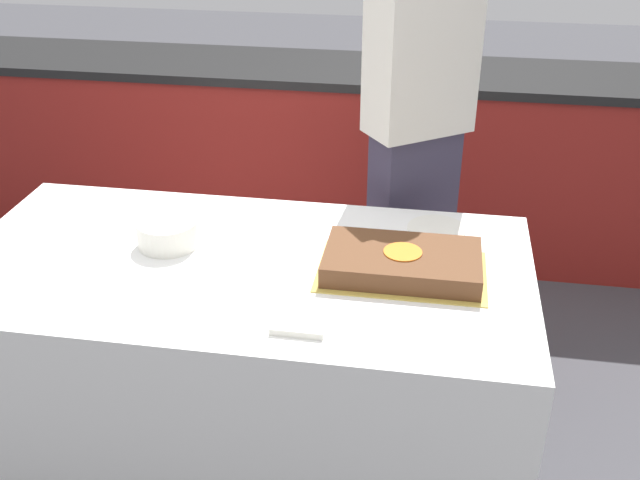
# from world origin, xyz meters

# --- Properties ---
(ground_plane) EXTENTS (14.00, 14.00, 0.00)m
(ground_plane) POSITION_xyz_m (0.00, 0.00, 0.00)
(ground_plane) COLOR #424247
(back_counter) EXTENTS (4.40, 0.58, 0.92)m
(back_counter) POSITION_xyz_m (0.00, 1.53, 0.46)
(back_counter) COLOR maroon
(back_counter) RESTS_ON ground_plane
(dining_table) EXTENTS (1.79, 0.91, 0.72)m
(dining_table) POSITION_xyz_m (0.00, 0.00, 0.36)
(dining_table) COLOR white
(dining_table) RESTS_ON ground_plane
(cake) EXTENTS (0.51, 0.32, 0.07)m
(cake) POSITION_xyz_m (0.49, 0.02, 0.75)
(cake) COLOR gold
(cake) RESTS_ON dining_table
(plate_stack) EXTENTS (0.20, 0.20, 0.09)m
(plate_stack) POSITION_xyz_m (-0.26, 0.07, 0.76)
(plate_stack) COLOR white
(plate_stack) RESTS_ON dining_table
(side_plate_near_cake) EXTENTS (0.20, 0.20, 0.00)m
(side_plate_near_cake) POSITION_xyz_m (0.59, 0.32, 0.72)
(side_plate_near_cake) COLOR white
(side_plate_near_cake) RESTS_ON dining_table
(utensil_pile) EXTENTS (0.14, 0.10, 0.02)m
(utensil_pile) POSITION_xyz_m (0.24, -0.31, 0.73)
(utensil_pile) COLOR white
(utensil_pile) RESTS_ON dining_table
(person_cutting_cake) EXTENTS (0.41, 0.38, 1.65)m
(person_cutting_cake) POSITION_xyz_m (0.49, 0.68, 0.86)
(person_cutting_cake) COLOR #383347
(person_cutting_cake) RESTS_ON ground_plane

